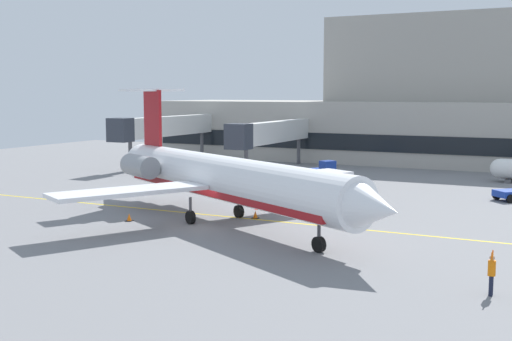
% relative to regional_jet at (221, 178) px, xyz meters
% --- Properties ---
extents(ground, '(120.00, 120.00, 0.11)m').
position_rel_regional_jet_xyz_m(ground, '(-0.43, -1.71, -3.16)').
color(ground, slate).
extents(terminal_building, '(79.63, 17.67, 18.84)m').
position_rel_regional_jet_xyz_m(terminal_building, '(8.23, 47.60, 3.92)').
color(terminal_building, '#ADA89E').
rests_on(terminal_building, ground).
extents(jet_bridge_west, '(2.40, 19.83, 6.12)m').
position_rel_regional_jet_xyz_m(jet_bridge_west, '(-23.84, 27.64, 1.64)').
color(jet_bridge_west, silver).
rests_on(jet_bridge_west, ground).
extents(jet_bridge_east, '(2.40, 18.48, 5.74)m').
position_rel_regional_jet_xyz_m(jet_bridge_east, '(-9.71, 28.32, 1.26)').
color(jet_bridge_east, silver).
rests_on(jet_bridge_east, ground).
extents(regional_jet, '(29.51, 21.80, 9.23)m').
position_rel_regional_jet_xyz_m(regional_jet, '(0.00, 0.00, 0.00)').
color(regional_jet, white).
rests_on(regional_jet, ground).
extents(baggage_tug, '(3.28, 3.00, 1.86)m').
position_rel_regional_jet_xyz_m(baggage_tug, '(-2.04, 25.58, -2.26)').
color(baggage_tug, '#19389E').
rests_on(baggage_tug, ground).
extents(marshaller, '(0.34, 0.83, 2.00)m').
position_rel_regional_jet_xyz_m(marshaller, '(18.85, -9.00, -2.08)').
color(marshaller, '#191E33').
rests_on(marshaller, ground).
extents(safety_cone_alpha, '(0.47, 0.47, 0.55)m').
position_rel_regional_jet_xyz_m(safety_cone_alpha, '(-5.97, -2.48, -2.86)').
color(safety_cone_alpha, orange).
rests_on(safety_cone_alpha, ground).
extents(safety_cone_bravo, '(0.47, 0.47, 0.55)m').
position_rel_regional_jet_xyz_m(safety_cone_bravo, '(1.49, 2.35, -2.86)').
color(safety_cone_bravo, orange).
rests_on(safety_cone_bravo, ground).
extents(safety_cone_charlie, '(0.47, 0.47, 0.55)m').
position_rel_regional_jet_xyz_m(safety_cone_charlie, '(7.04, 7.74, -2.86)').
color(safety_cone_charlie, orange).
rests_on(safety_cone_charlie, ground).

